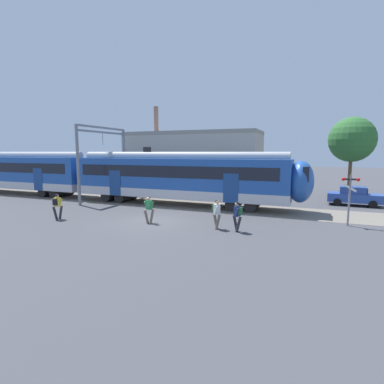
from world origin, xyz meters
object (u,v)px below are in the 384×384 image
Objects in this scene: pedestrian_yellow at (57,204)px; pedestrian_green at (149,208)px; pedestrian_navy at (238,214)px; parked_car_blue at (354,196)px; crossing_signal at (350,192)px; pedestrian_white at (216,212)px; commuter_train at (20,172)px.

pedestrian_yellow is 6.13m from pedestrian_green.
parked_car_blue is (6.92, 11.48, -0.21)m from pedestrian_navy.
parked_car_blue is 1.36× the size of crossing_signal.
pedestrian_white is 13.95m from parked_car_blue.
commuter_train reaches higher than parked_car_blue.
pedestrian_green is 4.22m from pedestrian_white.
pedestrian_navy is 6.89m from crossing_signal.
pedestrian_yellow is 10.31m from pedestrian_white.
parked_car_blue is 7.99m from crossing_signal.
pedestrian_green reaches higher than parked_car_blue.
pedestrian_navy is (24.44, -6.49, -1.26)m from commuter_train.
pedestrian_navy is at bearing 6.65° from pedestrian_yellow.
crossing_signal is at bearing -5.32° from commuter_train.
commuter_train is at bearing 160.98° from pedestrian_green.
pedestrian_green is at bearing -19.02° from commuter_train.
pedestrian_green is 11.84m from crossing_signal.
crossing_signal is at bearing 16.28° from pedestrian_yellow.
pedestrian_yellow is 22.40m from parked_car_blue.
pedestrian_yellow is 1.00× the size of pedestrian_white.
commuter_train is at bearing 164.75° from pedestrian_white.
parked_car_blue is (31.35, 4.99, -1.47)m from commuter_train.
pedestrian_green is at bearing -179.44° from pedestrian_navy.
pedestrian_white is 0.41× the size of parked_car_blue.
pedestrian_yellow is 1.00× the size of pedestrian_green.
parked_car_blue is (8.16, 11.31, -0.21)m from pedestrian_white.
pedestrian_navy is (5.46, 0.05, 0.03)m from pedestrian_green.
pedestrian_yellow and pedestrian_green have the same top height.
crossing_signal is at bearing 18.46° from pedestrian_green.
pedestrian_green is 1.00× the size of pedestrian_navy.
crossing_signal is (17.18, 5.01, 1.02)m from pedestrian_yellow.
pedestrian_navy is at bearing -14.88° from commuter_train.
pedestrian_green is (5.99, 1.28, -0.03)m from pedestrian_yellow.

